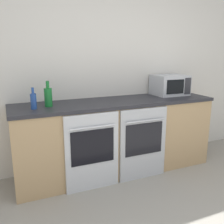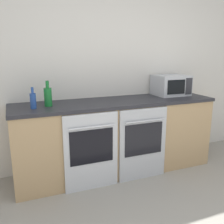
{
  "view_description": "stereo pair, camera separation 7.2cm",
  "coord_description": "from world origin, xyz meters",
  "px_view_note": "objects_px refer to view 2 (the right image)",
  "views": [
    {
      "loc": [
        -1.25,
        -1.1,
        1.52
      ],
      "look_at": [
        -0.06,
        1.68,
        0.79
      ],
      "focal_mm": 40.0,
      "sensor_mm": 36.0,
      "label": 1
    },
    {
      "loc": [
        -1.19,
        -1.12,
        1.52
      ],
      "look_at": [
        -0.06,
        1.68,
        0.79
      ],
      "focal_mm": 40.0,
      "sensor_mm": 36.0,
      "label": 2
    }
  ],
  "objects_px": {
    "microwave": "(171,85)",
    "bottle_blue": "(33,100)",
    "oven_right": "(143,144)",
    "oven_left": "(92,152)",
    "bottle_green": "(48,96)"
  },
  "relations": [
    {
      "from": "bottle_green",
      "to": "oven_right",
      "type": "bearing_deg",
      "value": -17.51
    },
    {
      "from": "oven_left",
      "to": "bottle_blue",
      "type": "height_order",
      "value": "bottle_blue"
    },
    {
      "from": "microwave",
      "to": "bottle_green",
      "type": "height_order",
      "value": "bottle_green"
    },
    {
      "from": "oven_right",
      "to": "oven_left",
      "type": "bearing_deg",
      "value": 180.0
    },
    {
      "from": "oven_left",
      "to": "bottle_green",
      "type": "xyz_separation_m",
      "value": [
        -0.39,
        0.33,
        0.59
      ]
    },
    {
      "from": "bottle_green",
      "to": "bottle_blue",
      "type": "distance_m",
      "value": 0.18
    },
    {
      "from": "microwave",
      "to": "bottle_blue",
      "type": "relative_size",
      "value": 1.97
    },
    {
      "from": "oven_right",
      "to": "bottle_green",
      "type": "relative_size",
      "value": 3.12
    },
    {
      "from": "microwave",
      "to": "bottle_blue",
      "type": "bearing_deg",
      "value": -174.37
    },
    {
      "from": "oven_left",
      "to": "bottle_blue",
      "type": "distance_m",
      "value": 0.84
    },
    {
      "from": "oven_right",
      "to": "microwave",
      "type": "xyz_separation_m",
      "value": [
        0.66,
        0.44,
        0.62
      ]
    },
    {
      "from": "oven_right",
      "to": "bottle_green",
      "type": "bearing_deg",
      "value": 162.49
    },
    {
      "from": "microwave",
      "to": "bottle_blue",
      "type": "height_order",
      "value": "microwave"
    },
    {
      "from": "oven_left",
      "to": "bottle_green",
      "type": "distance_m",
      "value": 0.78
    },
    {
      "from": "bottle_blue",
      "to": "microwave",
      "type": "bearing_deg",
      "value": 5.63
    }
  ]
}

